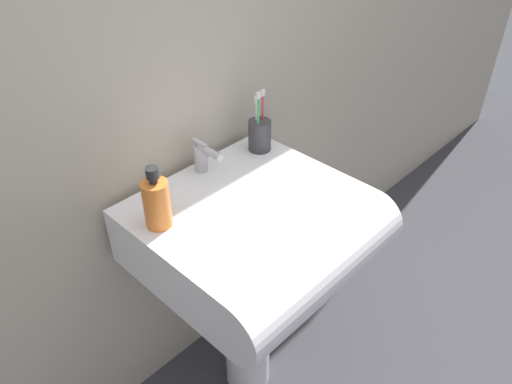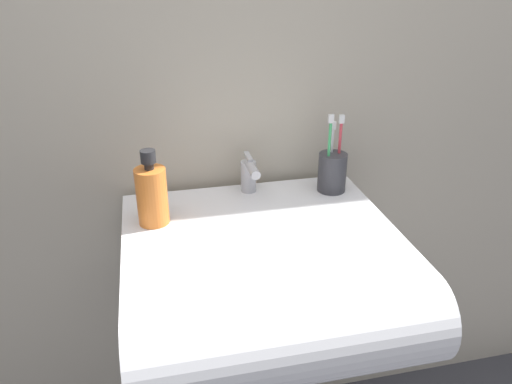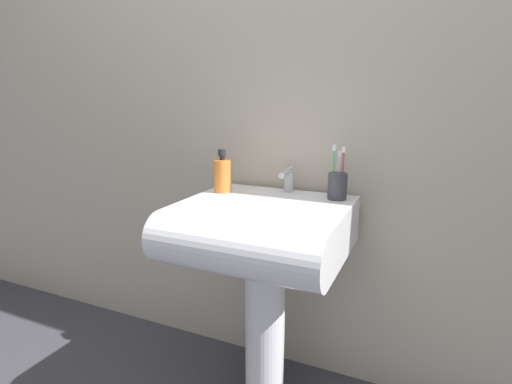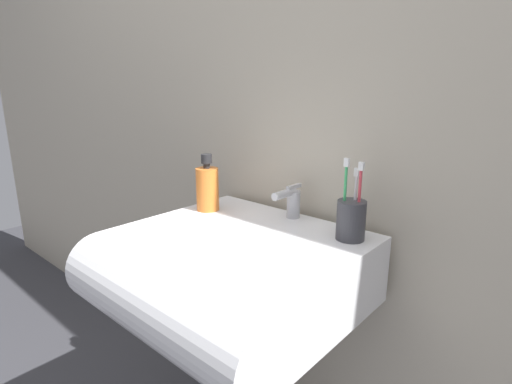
{
  "view_description": "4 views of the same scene",
  "coord_description": "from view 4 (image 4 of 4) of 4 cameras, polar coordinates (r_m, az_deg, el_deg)",
  "views": [
    {
      "loc": [
        -0.74,
        -0.76,
        1.61
      ],
      "look_at": [
        0.04,
        -0.01,
        0.81
      ],
      "focal_mm": 35.0,
      "sensor_mm": 36.0,
      "label": 1
    },
    {
      "loc": [
        -0.21,
        -0.9,
        1.34
      ],
      "look_at": [
        -0.0,
        0.02,
        0.88
      ],
      "focal_mm": 35.0,
      "sensor_mm": 36.0,
      "label": 2
    },
    {
      "loc": [
        0.53,
        -1.26,
        1.16
      ],
      "look_at": [
        -0.03,
        -0.02,
        0.84
      ],
      "focal_mm": 28.0,
      "sensor_mm": 36.0,
      "label": 3
    },
    {
      "loc": [
        0.65,
        -0.68,
        1.16
      ],
      "look_at": [
        0.02,
        0.03,
        0.91
      ],
      "focal_mm": 28.0,
      "sensor_mm": 36.0,
      "label": 4
    }
  ],
  "objects": [
    {
      "name": "toothbrush_cup",
      "position": [
        0.99,
        13.43,
        -3.74
      ],
      "size": [
        0.07,
        0.07,
        0.2
      ],
      "color": "#38383D",
      "rests_on": "sink_basin"
    },
    {
      "name": "sink_basin",
      "position": [
        1.0,
        -4.64,
        -11.74
      ],
      "size": [
        0.58,
        0.56,
        0.17
      ],
      "color": "white",
      "rests_on": "sink_pedestal"
    },
    {
      "name": "wall_back",
      "position": [
        1.16,
        7.72,
        16.66
      ],
      "size": [
        5.0,
        0.05,
        2.4
      ],
      "primitive_type": "cube",
      "color": "#B7AD99",
      "rests_on": "ground"
    },
    {
      "name": "soap_bottle",
      "position": [
        1.19,
        -6.96,
        0.62
      ],
      "size": [
        0.07,
        0.07,
        0.17
      ],
      "color": "orange",
      "rests_on": "sink_basin"
    },
    {
      "name": "faucet",
      "position": [
        1.12,
        5.05,
        -1.27
      ],
      "size": [
        0.04,
        0.11,
        0.09
      ],
      "color": "#B7B7BC",
      "rests_on": "sink_basin"
    }
  ]
}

